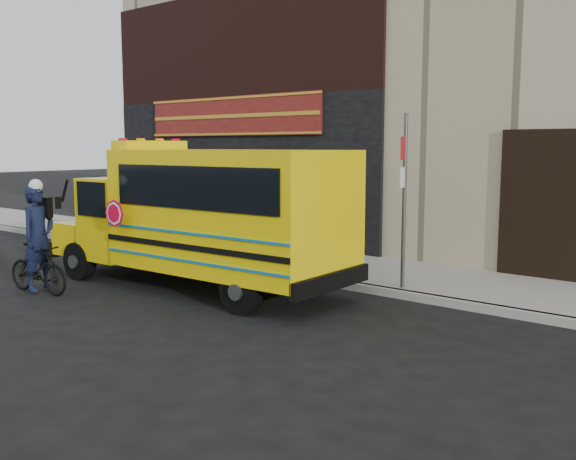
# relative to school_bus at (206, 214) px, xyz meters

# --- Properties ---
(ground) EXTENTS (120.00, 120.00, 0.00)m
(ground) POSITION_rel_school_bus_xyz_m (1.10, -0.77, -1.51)
(ground) COLOR black
(ground) RESTS_ON ground
(curb) EXTENTS (40.00, 0.20, 0.15)m
(curb) POSITION_rel_school_bus_xyz_m (1.10, 1.83, -1.43)
(curb) COLOR #9C9D97
(curb) RESTS_ON ground
(sidewalk) EXTENTS (40.00, 3.00, 0.15)m
(sidewalk) POSITION_rel_school_bus_xyz_m (1.10, 3.33, -1.43)
(sidewalk) COLOR gray
(sidewalk) RESTS_ON ground
(building) EXTENTS (20.00, 10.70, 12.00)m
(building) POSITION_rel_school_bus_xyz_m (1.05, 9.69, 4.62)
(building) COLOR #B6AF89
(building) RESTS_ON sidewalk
(school_bus) EXTENTS (6.97, 2.57, 2.92)m
(school_bus) POSITION_rel_school_bus_xyz_m (0.00, 0.00, 0.00)
(school_bus) COLOR black
(school_bus) RESTS_ON ground
(sign_pole) EXTENTS (0.09, 0.30, 3.41)m
(sign_pole) POSITION_rel_school_bus_xyz_m (3.21, 2.02, 0.36)
(sign_pole) COLOR #454D48
(sign_pole) RESTS_ON ground
(bicycle) EXTENTS (1.66, 0.68, 0.97)m
(bicycle) POSITION_rel_school_bus_xyz_m (-2.27, -2.28, -1.02)
(bicycle) COLOR black
(bicycle) RESTS_ON ground
(cyclist) EXTENTS (0.68, 0.85, 2.03)m
(cyclist) POSITION_rel_school_bus_xyz_m (-2.34, -2.20, -0.49)
(cyclist) COLOR black
(cyclist) RESTS_ON ground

